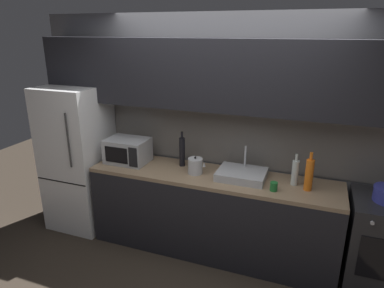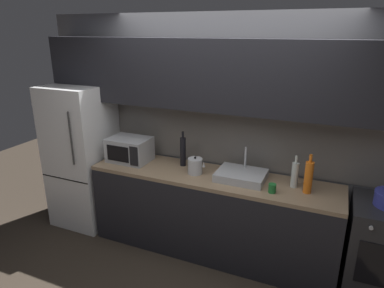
{
  "view_description": "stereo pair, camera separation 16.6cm",
  "coord_description": "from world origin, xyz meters",
  "px_view_note": "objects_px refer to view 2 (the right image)",
  "views": [
    {
      "loc": [
        0.95,
        -2.2,
        2.33
      ],
      "look_at": [
        -0.22,
        0.9,
        1.21
      ],
      "focal_mm": 31.88,
      "sensor_mm": 36.0,
      "label": 1
    },
    {
      "loc": [
        1.1,
        -2.14,
        2.33
      ],
      "look_at": [
        -0.22,
        0.9,
        1.21
      ],
      "focal_mm": 31.88,
      "sensor_mm": 36.0,
      "label": 2
    }
  ],
  "objects_px": {
    "refrigerator": "(82,156)",
    "wine_bottle_dark": "(183,151)",
    "oven_range": "(383,251)",
    "mug_green": "(272,188)",
    "microwave": "(130,149)",
    "wine_bottle_orange": "(309,177)",
    "wine_bottle_clear": "(295,174)",
    "kettle": "(195,166)"
  },
  "relations": [
    {
      "from": "refrigerator",
      "to": "microwave",
      "type": "distance_m",
      "value": 0.7
    },
    {
      "from": "refrigerator",
      "to": "microwave",
      "type": "relative_size",
      "value": 3.75
    },
    {
      "from": "wine_bottle_orange",
      "to": "wine_bottle_clear",
      "type": "height_order",
      "value": "wine_bottle_orange"
    },
    {
      "from": "refrigerator",
      "to": "oven_range",
      "type": "bearing_deg",
      "value": -0.02
    },
    {
      "from": "wine_bottle_clear",
      "to": "microwave",
      "type": "bearing_deg",
      "value": -178.69
    },
    {
      "from": "microwave",
      "to": "wine_bottle_dark",
      "type": "bearing_deg",
      "value": 9.87
    },
    {
      "from": "oven_range",
      "to": "mug_green",
      "type": "xyz_separation_m",
      "value": [
        -0.99,
        -0.14,
        0.49
      ]
    },
    {
      "from": "wine_bottle_orange",
      "to": "microwave",
      "type": "bearing_deg",
      "value": 179.06
    },
    {
      "from": "wine_bottle_clear",
      "to": "wine_bottle_dark",
      "type": "xyz_separation_m",
      "value": [
        -1.2,
        0.07,
        0.04
      ]
    },
    {
      "from": "microwave",
      "to": "wine_bottle_clear",
      "type": "height_order",
      "value": "wine_bottle_clear"
    },
    {
      "from": "kettle",
      "to": "mug_green",
      "type": "relative_size",
      "value": 2.2
    },
    {
      "from": "oven_range",
      "to": "wine_bottle_orange",
      "type": "bearing_deg",
      "value": -179.0
    },
    {
      "from": "wine_bottle_clear",
      "to": "wine_bottle_dark",
      "type": "distance_m",
      "value": 1.2
    },
    {
      "from": "wine_bottle_orange",
      "to": "mug_green",
      "type": "distance_m",
      "value": 0.34
    },
    {
      "from": "mug_green",
      "to": "kettle",
      "type": "bearing_deg",
      "value": 171.46
    },
    {
      "from": "wine_bottle_orange",
      "to": "mug_green",
      "type": "bearing_deg",
      "value": -156.03
    },
    {
      "from": "kettle",
      "to": "mug_green",
      "type": "height_order",
      "value": "kettle"
    },
    {
      "from": "microwave",
      "to": "wine_bottle_clear",
      "type": "bearing_deg",
      "value": 1.31
    },
    {
      "from": "microwave",
      "to": "wine_bottle_clear",
      "type": "distance_m",
      "value": 1.82
    },
    {
      "from": "wine_bottle_clear",
      "to": "wine_bottle_orange",
      "type": "bearing_deg",
      "value": -29.72
    },
    {
      "from": "wine_bottle_dark",
      "to": "mug_green",
      "type": "bearing_deg",
      "value": -14.72
    },
    {
      "from": "kettle",
      "to": "wine_bottle_orange",
      "type": "relative_size",
      "value": 0.51
    },
    {
      "from": "wine_bottle_clear",
      "to": "oven_range",
      "type": "bearing_deg",
      "value": -4.26
    },
    {
      "from": "refrigerator",
      "to": "wine_bottle_clear",
      "type": "bearing_deg",
      "value": 1.38
    },
    {
      "from": "wine_bottle_orange",
      "to": "mug_green",
      "type": "relative_size",
      "value": 4.33
    },
    {
      "from": "kettle",
      "to": "wine_bottle_clear",
      "type": "xyz_separation_m",
      "value": [
        0.99,
        0.08,
        0.05
      ]
    },
    {
      "from": "microwave",
      "to": "wine_bottle_dark",
      "type": "height_order",
      "value": "wine_bottle_dark"
    },
    {
      "from": "oven_range",
      "to": "wine_bottle_dark",
      "type": "xyz_separation_m",
      "value": [
        -2.02,
        0.13,
        0.62
      ]
    },
    {
      "from": "refrigerator",
      "to": "mug_green",
      "type": "xyz_separation_m",
      "value": [
        2.33,
        -0.14,
        0.08
      ]
    },
    {
      "from": "oven_range",
      "to": "mug_green",
      "type": "bearing_deg",
      "value": -171.75
    },
    {
      "from": "microwave",
      "to": "kettle",
      "type": "bearing_deg",
      "value": -2.75
    },
    {
      "from": "oven_range",
      "to": "refrigerator",
      "type": "bearing_deg",
      "value": 179.98
    },
    {
      "from": "wine_bottle_clear",
      "to": "mug_green",
      "type": "xyz_separation_m",
      "value": [
        -0.17,
        -0.2,
        -0.09
      ]
    },
    {
      "from": "refrigerator",
      "to": "kettle",
      "type": "bearing_deg",
      "value": -0.81
    },
    {
      "from": "wine_bottle_orange",
      "to": "wine_bottle_dark",
      "type": "xyz_separation_m",
      "value": [
        -1.33,
        0.14,
        0.01
      ]
    },
    {
      "from": "refrigerator",
      "to": "wine_bottle_dark",
      "type": "relative_size",
      "value": 4.42
    },
    {
      "from": "microwave",
      "to": "wine_bottle_dark",
      "type": "relative_size",
      "value": 1.18
    },
    {
      "from": "kettle",
      "to": "wine_bottle_dark",
      "type": "bearing_deg",
      "value": 144.73
    },
    {
      "from": "refrigerator",
      "to": "wine_bottle_dark",
      "type": "distance_m",
      "value": 1.32
    },
    {
      "from": "microwave",
      "to": "wine_bottle_orange",
      "type": "height_order",
      "value": "wine_bottle_orange"
    },
    {
      "from": "oven_range",
      "to": "wine_bottle_orange",
      "type": "relative_size",
      "value": 2.43
    },
    {
      "from": "kettle",
      "to": "wine_bottle_dark",
      "type": "relative_size",
      "value": 0.48
    }
  ]
}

